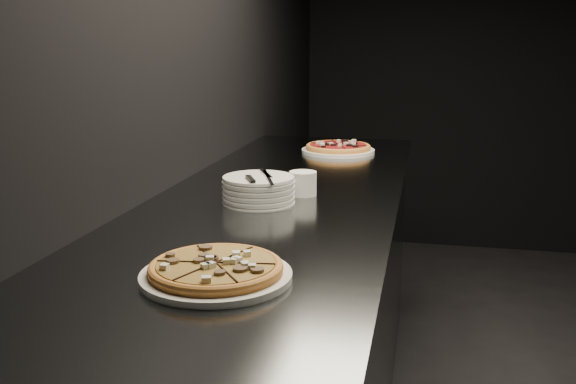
% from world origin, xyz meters
% --- Properties ---
extents(wall_left, '(0.02, 5.00, 2.80)m').
position_xyz_m(wall_left, '(-2.50, 0.00, 1.40)').
color(wall_left, black).
rests_on(wall_left, floor).
extents(counter, '(0.74, 2.44, 0.92)m').
position_xyz_m(counter, '(-2.13, 0.00, 0.46)').
color(counter, slate).
rests_on(counter, floor).
extents(pizza_mushroom, '(0.31, 0.31, 0.04)m').
position_xyz_m(pizza_mushroom, '(-2.09, -0.76, 0.94)').
color(pizza_mushroom, white).
rests_on(pizza_mushroom, counter).
extents(pizza_tomato, '(0.31, 0.31, 0.04)m').
position_xyz_m(pizza_tomato, '(-2.06, 0.79, 0.94)').
color(pizza_tomato, white).
rests_on(pizza_tomato, counter).
extents(plate_stack, '(0.21, 0.21, 0.08)m').
position_xyz_m(plate_stack, '(-2.17, -0.13, 0.96)').
color(plate_stack, white).
rests_on(plate_stack, counter).
extents(cutlery, '(0.09, 0.22, 0.01)m').
position_xyz_m(cutlery, '(-2.16, -0.15, 1.00)').
color(cutlery, silver).
rests_on(cutlery, plate_stack).
extents(ramekin, '(0.08, 0.08, 0.07)m').
position_xyz_m(ramekin, '(-2.06, -0.01, 0.96)').
color(ramekin, silver).
rests_on(ramekin, counter).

